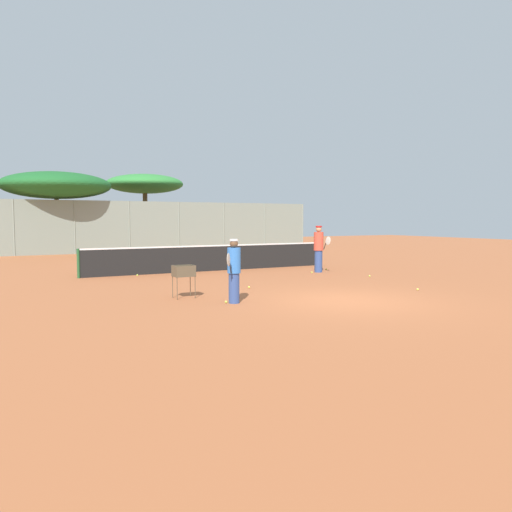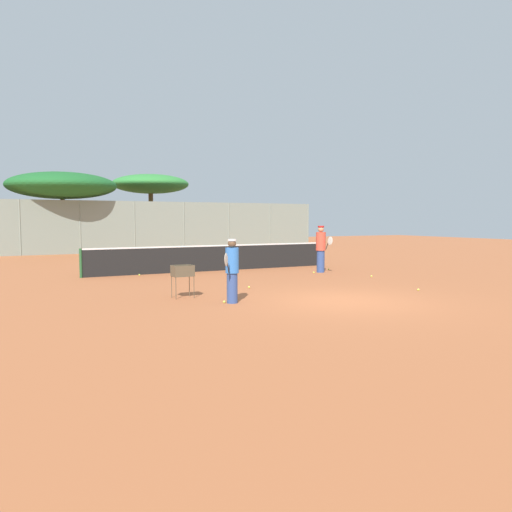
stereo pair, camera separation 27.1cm
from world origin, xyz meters
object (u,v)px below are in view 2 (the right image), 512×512
at_px(tennis_net, 215,257).
at_px(player_red_cap, 232,270).
at_px(parked_car, 183,239).
at_px(ball_cart, 182,274).
at_px(player_white_outfit, 321,248).

relative_size(tennis_net, player_red_cap, 6.53).
bearing_deg(parked_car, tennis_net, -104.77).
height_order(ball_cart, parked_car, parked_car).
relative_size(tennis_net, ball_cart, 11.96).
bearing_deg(player_white_outfit, player_red_cap, -56.22).
bearing_deg(player_red_cap, player_white_outfit, 169.54).
distance_m(player_red_cap, ball_cart, 1.63).
xyz_separation_m(player_white_outfit, player_red_cap, (-6.26, -5.00, -0.12)).
bearing_deg(tennis_net, parked_car, 75.23).
height_order(player_red_cap, ball_cart, player_red_cap).
xyz_separation_m(ball_cart, parked_car, (7.66, 21.69, -0.00)).
relative_size(player_red_cap, ball_cart, 1.83).
height_order(player_white_outfit, player_red_cap, player_white_outfit).
xyz_separation_m(player_red_cap, parked_car, (6.83, 23.08, -0.19)).
bearing_deg(player_white_outfit, parked_car, 173.31).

